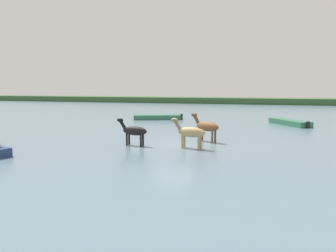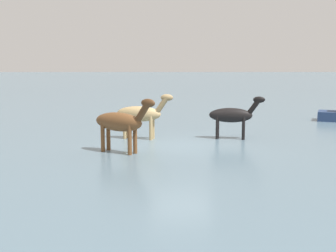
{
  "view_description": "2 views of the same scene",
  "coord_description": "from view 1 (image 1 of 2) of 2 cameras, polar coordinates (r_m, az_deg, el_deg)",
  "views": [
    {
      "loc": [
        5.64,
        -21.01,
        3.8
      ],
      "look_at": [
        -0.38,
        0.15,
        1.14
      ],
      "focal_mm": 36.03,
      "sensor_mm": 36.0,
      "label": 1
    },
    {
      "loc": [
        0.39,
        16.91,
        3.24
      ],
      "look_at": [
        0.35,
        0.83,
        0.84
      ],
      "focal_mm": 49.72,
      "sensor_mm": 36.0,
      "label": 2
    }
  ],
  "objects": [
    {
      "name": "distant_shoreline",
      "position": [
        72.34,
        11.42,
        3.75
      ],
      "size": [
        149.49,
        6.0,
        2.4
      ],
      "primitive_type": "cube",
      "color": "#34582F",
      "rests_on": "ground_plane"
    },
    {
      "name": "ground_plane",
      "position": [
        22.08,
        0.85,
        -3.01
      ],
      "size": [
        166.1,
        166.1,
        0.0
      ],
      "primitive_type": "plane",
      "color": "slate"
    },
    {
      "name": "boat_launch_far",
      "position": [
        34.45,
        19.89,
        0.44
      ],
      "size": [
        3.83,
        4.86,
        0.75
      ],
      "rotation": [
        0.0,
        0.0,
        2.15
      ],
      "color": "#2D6B4C",
      "rests_on": "ground_plane"
    },
    {
      "name": "horse_lead",
      "position": [
        22.84,
        6.49,
        -0.07
      ],
      "size": [
        2.27,
        1.61,
        1.9
      ],
      "rotation": [
        0.0,
        0.0,
        2.59
      ],
      "color": "brown",
      "rests_on": "ground_plane"
    },
    {
      "name": "horse_dun_straggler",
      "position": [
        21.38,
        -5.82,
        -0.83
      ],
      "size": [
        2.21,
        0.78,
        1.7
      ],
      "rotation": [
        0.0,
        0.0,
        2.97
      ],
      "color": "black",
      "rests_on": "ground_plane"
    },
    {
      "name": "horse_rear_stallion",
      "position": [
        20.32,
        3.77,
        -1.05
      ],
      "size": [
        2.33,
        0.95,
        1.8
      ],
      "rotation": [
        0.0,
        0.0,
        2.9
      ],
      "color": "tan",
      "rests_on": "ground_plane"
    },
    {
      "name": "boat_skiff_near",
      "position": [
        37.72,
        -1.77,
        1.39
      ],
      "size": [
        5.44,
        3.06,
        0.76
      ],
      "rotation": [
        0.0,
        0.0,
        3.47
      ],
      "color": "#2D6B4C",
      "rests_on": "ground_plane"
    }
  ]
}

